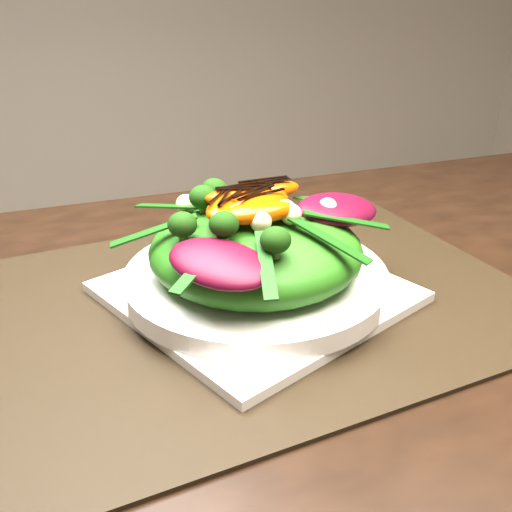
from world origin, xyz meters
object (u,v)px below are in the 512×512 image
object	(u,v)px
dining_table	(258,402)
orange_segment	(231,200)
lettuce_mound	(256,249)
plate_base	(256,292)
placemat	(256,298)
salad_bowl	(256,279)

from	to	relation	value
dining_table	orange_segment	size ratio (longest dim) A/B	22.84
lettuce_mound	orange_segment	xyz separation A→B (m)	(-0.01, 0.03, 0.04)
plate_base	lettuce_mound	world-z (taller)	lettuce_mound
lettuce_mound	placemat	bearing A→B (deg)	0.00
plate_base	dining_table	bearing A→B (deg)	-109.42
salad_bowl	orange_segment	xyz separation A→B (m)	(-0.01, 0.03, 0.07)
placemat	lettuce_mound	bearing A→B (deg)	0.00
plate_base	salad_bowl	xyz separation A→B (m)	(0.00, 0.00, 0.01)
salad_bowl	orange_segment	world-z (taller)	orange_segment
placemat	plate_base	xyz separation A→B (m)	(0.00, 0.00, 0.01)
salad_bowl	dining_table	bearing A→B (deg)	-109.42
placemat	orange_segment	distance (m)	0.10
placemat	orange_segment	xyz separation A→B (m)	(-0.01, 0.03, 0.09)
dining_table	plate_base	xyz separation A→B (m)	(0.04, 0.12, 0.03)
dining_table	plate_base	bearing A→B (deg)	70.58
salad_bowl	lettuce_mound	distance (m)	0.03
dining_table	plate_base	distance (m)	0.13
placemat	orange_segment	bearing A→B (deg)	117.48
placemat	salad_bowl	size ratio (longest dim) A/B	2.03
dining_table	orange_segment	distance (m)	0.19
placemat	plate_base	world-z (taller)	plate_base
salad_bowl	lettuce_mound	size ratio (longest dim) A/B	1.25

